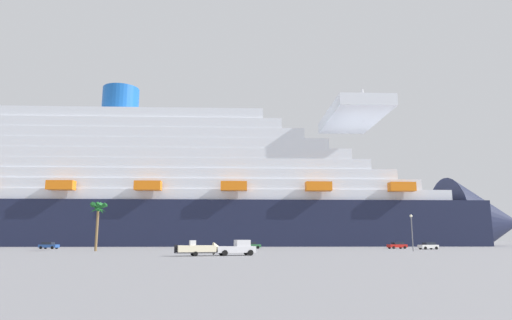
% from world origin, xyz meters
% --- Properties ---
extents(ground_plane, '(600.00, 600.00, 0.00)m').
position_xyz_m(ground_plane, '(0.00, 30.00, 0.00)').
color(ground_plane, gray).
extents(cruise_ship, '(226.58, 46.26, 64.58)m').
position_xyz_m(cruise_ship, '(-10.72, 63.81, 17.42)').
color(cruise_ship, '#191E38').
rests_on(cruise_ship, ground_plane).
extents(pickup_truck, '(5.91, 3.28, 2.20)m').
position_xyz_m(pickup_truck, '(1.42, -24.27, 1.04)').
color(pickup_truck, silver).
rests_on(pickup_truck, ground_plane).
extents(small_boat_on_trailer, '(7.30, 3.29, 2.15)m').
position_xyz_m(small_boat_on_trailer, '(-3.67, -25.49, 0.96)').
color(small_boat_on_trailer, '#595960').
rests_on(small_boat_on_trailer, ground_plane).
extents(palm_tree, '(3.41, 3.39, 9.66)m').
position_xyz_m(palm_tree, '(-25.00, 0.64, 7.76)').
color(palm_tree, brown).
rests_on(palm_tree, ground_plane).
extents(street_lamp, '(0.56, 0.56, 6.99)m').
position_xyz_m(street_lamp, '(35.89, -6.05, 4.64)').
color(street_lamp, slate).
rests_on(street_lamp, ground_plane).
extents(parked_car_red_hatchback, '(4.80, 2.63, 1.58)m').
position_xyz_m(parked_car_red_hatchback, '(41.39, 14.49, 0.83)').
color(parked_car_red_hatchback, red).
rests_on(parked_car_red_hatchback, ground_plane).
extents(parked_car_green_wagon, '(4.59, 2.11, 1.58)m').
position_xyz_m(parked_car_green_wagon, '(6.76, 19.02, 0.83)').
color(parked_car_green_wagon, '#2D723F').
rests_on(parked_car_green_wagon, ground_plane).
extents(parked_car_blue_suv, '(4.54, 2.73, 1.58)m').
position_xyz_m(parked_car_blue_suv, '(-40.94, 19.80, 0.83)').
color(parked_car_blue_suv, '#264C99').
rests_on(parked_car_blue_suv, ground_plane).
extents(parked_car_white_van, '(4.47, 2.61, 1.58)m').
position_xyz_m(parked_car_white_van, '(45.81, 7.79, 0.83)').
color(parked_car_white_van, white).
rests_on(parked_car_white_van, ground_plane).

